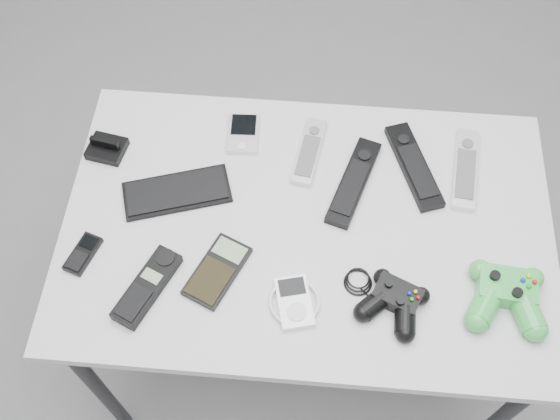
# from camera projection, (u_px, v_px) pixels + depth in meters

# --- Properties ---
(floor) EXTENTS (3.50, 3.50, 0.00)m
(floor) POSITION_uv_depth(u_px,v_px,m) (321.00, 321.00, 2.03)
(floor) COLOR slate
(floor) RESTS_ON ground
(desk) EXTENTS (1.05, 0.67, 0.70)m
(desk) POSITION_uv_depth(u_px,v_px,m) (306.00, 238.00, 1.45)
(desk) COLOR #B0AFB2
(desk) RESTS_ON floor
(pda_keyboard) EXTENTS (0.25, 0.16, 0.01)m
(pda_keyboard) POSITION_uv_depth(u_px,v_px,m) (177.00, 192.00, 1.43)
(pda_keyboard) COLOR black
(pda_keyboard) RESTS_ON desk
(dock_bracket) EXTENTS (0.09, 0.08, 0.04)m
(dock_bracket) POSITION_uv_depth(u_px,v_px,m) (106.00, 146.00, 1.48)
(dock_bracket) COLOR black
(dock_bracket) RESTS_ON desk
(pda) EXTENTS (0.07, 0.11, 0.02)m
(pda) POSITION_uv_depth(u_px,v_px,m) (243.00, 134.00, 1.51)
(pda) COLOR silver
(pda) RESTS_ON desk
(remote_silver_a) EXTENTS (0.07, 0.19, 0.02)m
(remote_silver_a) POSITION_uv_depth(u_px,v_px,m) (309.00, 151.00, 1.48)
(remote_silver_a) COLOR silver
(remote_silver_a) RESTS_ON desk
(remote_black_a) EXTENTS (0.12, 0.24, 0.02)m
(remote_black_a) POSITION_uv_depth(u_px,v_px,m) (354.00, 182.00, 1.44)
(remote_black_a) COLOR black
(remote_black_a) RESTS_ON desk
(remote_black_b) EXTENTS (0.13, 0.24, 0.02)m
(remote_black_b) POSITION_uv_depth(u_px,v_px,m) (414.00, 166.00, 1.46)
(remote_black_b) COLOR black
(remote_black_b) RESTS_ON desk
(remote_silver_b) EXTENTS (0.07, 0.22, 0.02)m
(remote_silver_b) POSITION_uv_depth(u_px,v_px,m) (465.00, 169.00, 1.46)
(remote_silver_b) COLOR silver
(remote_silver_b) RESTS_ON desk
(mobile_phone) EXTENTS (0.07, 0.10, 0.02)m
(mobile_phone) POSITION_uv_depth(u_px,v_px,m) (83.00, 254.00, 1.35)
(mobile_phone) COLOR black
(mobile_phone) RESTS_ON desk
(cordless_handset) EXTENTS (0.12, 0.18, 0.03)m
(cordless_handset) POSITION_uv_depth(u_px,v_px,m) (147.00, 287.00, 1.31)
(cordless_handset) COLOR black
(cordless_handset) RESTS_ON desk
(calculator) EXTENTS (0.14, 0.17, 0.02)m
(calculator) POSITION_uv_depth(u_px,v_px,m) (217.00, 271.00, 1.33)
(calculator) COLOR black
(calculator) RESTS_ON desk
(mp3_player) EXTENTS (0.13, 0.13, 0.02)m
(mp3_player) POSITION_uv_depth(u_px,v_px,m) (294.00, 302.00, 1.30)
(mp3_player) COLOR white
(mp3_player) RESTS_ON desk
(controller_black) EXTENTS (0.25, 0.21, 0.04)m
(controller_black) POSITION_uv_depth(u_px,v_px,m) (395.00, 301.00, 1.28)
(controller_black) COLOR black
(controller_black) RESTS_ON desk
(controller_green) EXTENTS (0.17, 0.18, 0.05)m
(controller_green) POSITION_uv_depth(u_px,v_px,m) (507.00, 294.00, 1.29)
(controller_green) COLOR #268C3F
(controller_green) RESTS_ON desk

